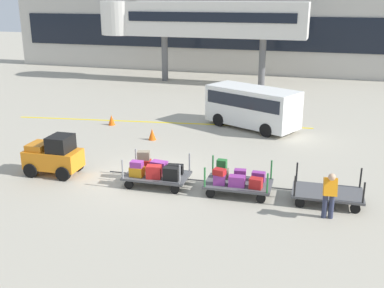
# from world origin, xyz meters

# --- Properties ---
(ground_plane) EXTENTS (120.00, 120.00, 0.00)m
(ground_plane) POSITION_xyz_m (0.00, 0.00, 0.00)
(ground_plane) COLOR #A8A08E
(apron_lead_line) EXTENTS (16.12, 2.63, 0.01)m
(apron_lead_line) POSITION_xyz_m (-2.40, 7.68, 0.00)
(apron_lead_line) COLOR yellow
(apron_lead_line) RESTS_ON ground_plane
(terminal_building) EXTENTS (46.76, 2.51, 6.41)m
(terminal_building) POSITION_xyz_m (0.00, 25.97, 3.21)
(terminal_building) COLOR #BCB7AD
(terminal_building) RESTS_ON ground_plane
(jet_bridge) EXTENTS (16.28, 3.00, 6.16)m
(jet_bridge) POSITION_xyz_m (-4.43, 19.99, 4.81)
(jet_bridge) COLOR silver
(jet_bridge) RESTS_ON ground_plane
(baggage_tug) EXTENTS (2.14, 1.30, 1.58)m
(baggage_tug) POSITION_xyz_m (-3.59, -0.73, 0.75)
(baggage_tug) COLOR orange
(baggage_tug) RESTS_ON ground_plane
(baggage_cart_lead) EXTENTS (3.02, 1.48, 1.13)m
(baggage_cart_lead) POSITION_xyz_m (0.52, -0.59, 0.54)
(baggage_cart_lead) COLOR #4C4C4F
(baggage_cart_lead) RESTS_ON ground_plane
(baggage_cart_middle) EXTENTS (3.02, 1.48, 1.10)m
(baggage_cart_middle) POSITION_xyz_m (3.51, -0.47, 0.49)
(baggage_cart_middle) COLOR #4C4C4F
(baggage_cart_middle) RESTS_ON ground_plane
(baggage_cart_tail) EXTENTS (3.02, 1.48, 1.10)m
(baggage_cart_tail) POSITION_xyz_m (6.56, -0.35, 0.35)
(baggage_cart_tail) COLOR #4C4C4F
(baggage_cart_tail) RESTS_ON ground_plane
(baggage_handler) EXTENTS (0.45, 0.47, 1.56)m
(baggage_handler) POSITION_xyz_m (6.62, -1.57, 0.87)
(baggage_handler) COLOR #2D334C
(baggage_handler) RESTS_ON ground_plane
(shuttle_van) EXTENTS (5.15, 3.76, 2.10)m
(shuttle_van) POSITION_xyz_m (2.52, 8.10, 1.23)
(shuttle_van) COLOR white
(shuttle_van) RESTS_ON ground_plane
(safety_cone_near) EXTENTS (0.36, 0.36, 0.55)m
(safety_cone_near) POSITION_xyz_m (-1.66, 4.58, 0.28)
(safety_cone_near) COLOR #EA590F
(safety_cone_near) RESTS_ON ground_plane
(safety_cone_far) EXTENTS (0.36, 0.36, 0.55)m
(safety_cone_far) POSITION_xyz_m (-4.72, 6.44, 0.28)
(safety_cone_far) COLOR #EA590F
(safety_cone_far) RESTS_ON ground_plane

